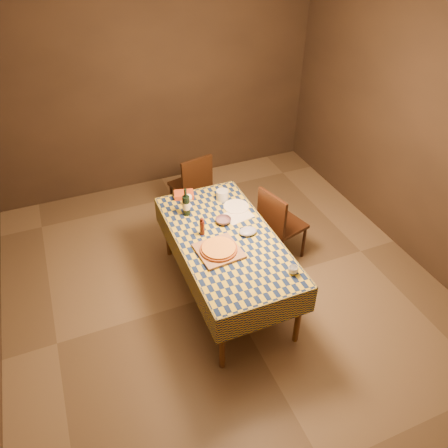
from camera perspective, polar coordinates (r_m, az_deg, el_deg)
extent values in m
plane|color=brown|center=(4.77, 0.23, -8.90)|extent=(5.00, 5.00, 0.00)
plane|color=white|center=(3.36, 0.36, 24.47)|extent=(5.00, 5.00, 0.00)
cube|color=#34271D|center=(6.04, -9.27, 16.80)|extent=(4.50, 0.10, 2.70)
cube|color=#34271D|center=(5.09, 24.71, 9.64)|extent=(0.10, 5.00, 2.70)
cylinder|color=brown|center=(3.90, -0.25, -14.91)|extent=(0.06, 0.06, 0.75)
cylinder|color=brown|center=(4.14, 9.75, -11.51)|extent=(0.06, 0.06, 0.75)
cylinder|color=brown|center=(5.02, -7.42, -0.68)|extent=(0.06, 0.06, 0.75)
cylinder|color=brown|center=(5.21, 0.60, 1.30)|extent=(0.06, 0.06, 0.75)
cube|color=brown|center=(4.27, 0.26, -2.08)|extent=(0.90, 1.80, 0.03)
cube|color=olive|center=(4.25, 0.26, -1.87)|extent=(0.92, 1.82, 0.02)
cube|color=olive|center=(3.77, 5.72, -11.79)|extent=(0.94, 0.01, 0.30)
cube|color=olive|center=(5.02, -3.76, 3.09)|extent=(0.94, 0.01, 0.30)
cube|color=olive|center=(4.23, -5.59, -4.85)|extent=(0.01, 1.84, 0.30)
cube|color=olive|center=(4.50, 5.73, -1.79)|extent=(0.01, 1.84, 0.30)
cube|color=#986847|center=(4.08, -0.69, -3.54)|extent=(0.42, 0.42, 0.02)
cylinder|color=#944318|center=(4.06, -0.69, -3.31)|extent=(0.45, 0.45, 0.02)
cylinder|color=orange|center=(4.05, -0.69, -3.12)|extent=(0.41, 0.41, 0.02)
cylinder|color=#511C13|center=(4.24, -2.87, -0.46)|extent=(0.06, 0.06, 0.16)
sphere|color=#511C13|center=(4.18, -2.91, 0.61)|extent=(0.04, 0.04, 0.04)
imported|color=#674A57|center=(4.41, -0.09, 0.43)|extent=(0.20, 0.20, 0.05)
cylinder|color=white|center=(4.67, -4.59, 2.36)|extent=(0.07, 0.07, 0.00)
cylinder|color=white|center=(4.65, -4.61, 2.75)|extent=(0.01, 0.01, 0.07)
sphere|color=white|center=(4.61, -4.66, 3.50)|extent=(0.08, 0.08, 0.08)
ellipsoid|color=#430817|center=(4.61, -4.65, 3.41)|extent=(0.05, 0.05, 0.03)
cylinder|color=black|center=(4.50, -4.95, 2.42)|extent=(0.09, 0.09, 0.22)
cylinder|color=black|center=(4.41, -5.06, 4.06)|extent=(0.04, 0.04, 0.09)
cylinder|color=#EBE8C9|center=(4.50, -4.95, 2.42)|extent=(0.10, 0.10, 0.08)
cylinder|color=silver|center=(4.74, -0.22, 3.81)|extent=(0.17, 0.17, 0.11)
cube|color=#C9491A|center=(4.81, -5.27, 3.84)|extent=(0.24, 0.20, 0.05)
cylinder|color=white|center=(4.64, 1.60, 2.28)|extent=(0.33, 0.33, 0.02)
imported|color=silver|center=(3.90, 9.01, -5.95)|extent=(0.10, 0.10, 0.07)
cube|color=silver|center=(4.53, 1.82, 1.12)|extent=(0.32, 0.27, 0.00)
ellipsoid|color=#929ABB|center=(4.28, 3.15, -0.96)|extent=(0.22, 0.19, 0.05)
cube|color=black|center=(5.60, -4.50, 5.01)|extent=(0.50, 0.50, 0.04)
cube|color=black|center=(5.32, -3.52, 6.31)|extent=(0.42, 0.12, 0.46)
cylinder|color=black|center=(5.93, -3.79, 4.42)|extent=(0.04, 0.04, 0.43)
cylinder|color=black|center=(5.79, -6.83, 3.29)|extent=(0.04, 0.04, 0.43)
cylinder|color=black|center=(5.68, -1.89, 2.77)|extent=(0.04, 0.04, 0.43)
cylinder|color=black|center=(5.53, -5.03, 1.55)|extent=(0.04, 0.04, 0.43)
cube|color=black|center=(4.97, 7.73, -0.07)|extent=(0.52, 0.52, 0.04)
cube|color=black|center=(4.70, 6.23, 1.41)|extent=(0.14, 0.41, 0.46)
cylinder|color=black|center=(5.13, 10.35, -2.37)|extent=(0.04, 0.04, 0.43)
cylinder|color=black|center=(5.31, 7.58, -0.39)|extent=(0.04, 0.04, 0.43)
cylinder|color=black|center=(4.92, 7.44, -4.04)|extent=(0.04, 0.04, 0.43)
cylinder|color=black|center=(5.11, 4.67, -1.92)|extent=(0.04, 0.04, 0.43)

